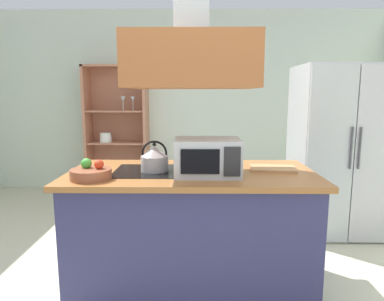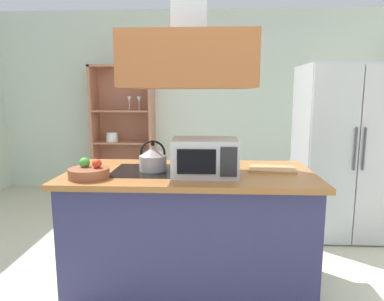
{
  "view_description": "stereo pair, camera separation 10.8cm",
  "coord_description": "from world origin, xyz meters",
  "px_view_note": "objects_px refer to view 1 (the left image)",
  "views": [
    {
      "loc": [
        0.15,
        -2.36,
        1.47
      ],
      "look_at": [
        0.12,
        0.51,
        1.0
      ],
      "focal_mm": 32.25,
      "sensor_mm": 36.0,
      "label": 1
    },
    {
      "loc": [
        0.26,
        -2.35,
        1.47
      ],
      "look_at": [
        0.12,
        0.51,
        1.0
      ],
      "focal_mm": 32.25,
      "sensor_mm": 36.0,
      "label": 2
    }
  ],
  "objects_px": {
    "microwave": "(208,157)",
    "fruit_bowl": "(91,173)",
    "kettle": "(155,158)",
    "cutting_board": "(273,168)",
    "dish_cabinet": "(118,136)",
    "refrigerator": "(338,151)"
  },
  "relations": [
    {
      "from": "dish_cabinet",
      "to": "fruit_bowl",
      "type": "xyz_separation_m",
      "value": [
        0.47,
        -2.87,
        0.1
      ]
    },
    {
      "from": "dish_cabinet",
      "to": "cutting_board",
      "type": "height_order",
      "value": "dish_cabinet"
    },
    {
      "from": "dish_cabinet",
      "to": "kettle",
      "type": "bearing_deg",
      "value": -71.65
    },
    {
      "from": "refrigerator",
      "to": "kettle",
      "type": "height_order",
      "value": "refrigerator"
    },
    {
      "from": "dish_cabinet",
      "to": "microwave",
      "type": "distance_m",
      "value": 3.02
    },
    {
      "from": "refrigerator",
      "to": "cutting_board",
      "type": "distance_m",
      "value": 1.38
    },
    {
      "from": "refrigerator",
      "to": "microwave",
      "type": "relative_size",
      "value": 3.83
    },
    {
      "from": "kettle",
      "to": "microwave",
      "type": "bearing_deg",
      "value": -16.43
    },
    {
      "from": "microwave",
      "to": "fruit_bowl",
      "type": "height_order",
      "value": "microwave"
    },
    {
      "from": "cutting_board",
      "to": "refrigerator",
      "type": "bearing_deg",
      "value": 48.32
    },
    {
      "from": "refrigerator",
      "to": "microwave",
      "type": "distance_m",
      "value": 1.87
    },
    {
      "from": "dish_cabinet",
      "to": "fruit_bowl",
      "type": "relative_size",
      "value": 6.8
    },
    {
      "from": "kettle",
      "to": "refrigerator",
      "type": "bearing_deg",
      "value": 31.11
    },
    {
      "from": "refrigerator",
      "to": "cutting_board",
      "type": "relative_size",
      "value": 5.18
    },
    {
      "from": "cutting_board",
      "to": "dish_cabinet",
      "type": "bearing_deg",
      "value": 124.65
    },
    {
      "from": "refrigerator",
      "to": "microwave",
      "type": "height_order",
      "value": "refrigerator"
    },
    {
      "from": "fruit_bowl",
      "to": "refrigerator",
      "type": "bearing_deg",
      "value": 31.11
    },
    {
      "from": "cutting_board",
      "to": "kettle",
      "type": "bearing_deg",
      "value": -175.78
    },
    {
      "from": "kettle",
      "to": "cutting_board",
      "type": "height_order",
      "value": "kettle"
    },
    {
      "from": "cutting_board",
      "to": "fruit_bowl",
      "type": "relative_size",
      "value": 1.23
    },
    {
      "from": "kettle",
      "to": "dish_cabinet",
      "type": "bearing_deg",
      "value": 108.35
    },
    {
      "from": "refrigerator",
      "to": "kettle",
      "type": "bearing_deg",
      "value": -148.89
    }
  ]
}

